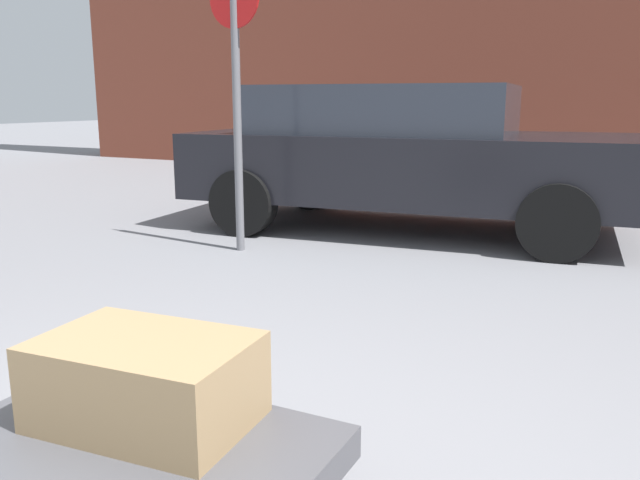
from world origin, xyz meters
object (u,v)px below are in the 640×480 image
suitcase_tan_stacked_top (146,381)px  no_parking_sign (236,79)px  luggage_cart (133,464)px  parked_car (405,154)px

suitcase_tan_stacked_top → no_parking_sign: bearing=115.0°
no_parking_sign → luggage_cart: bearing=-61.2°
luggage_cart → no_parking_sign: size_ratio=0.47×
suitcase_tan_stacked_top → parked_car: size_ratio=0.14×
suitcase_tan_stacked_top → no_parking_sign: size_ratio=0.26×
parked_car → suitcase_tan_stacked_top: bearing=-79.7°
luggage_cart → no_parking_sign: no_parking_sign is taller
parked_car → no_parking_sign: no_parking_sign is taller
luggage_cart → parked_car: 5.01m
no_parking_sign → parked_car: bearing=57.9°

